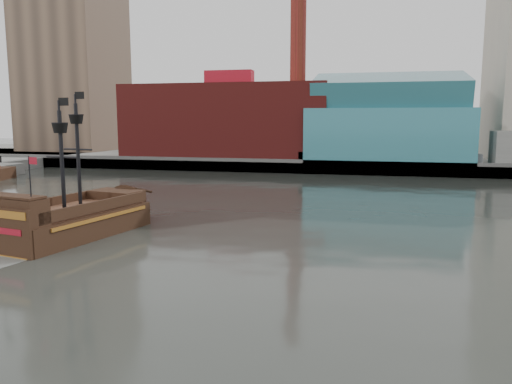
# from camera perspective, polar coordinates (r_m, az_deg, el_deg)

# --- Properties ---
(ground) EXTENTS (400.00, 400.00, 0.00)m
(ground) POSITION_cam_1_polar(r_m,az_deg,el_deg) (31.95, -1.82, -9.91)
(ground) COLOR #2A2D27
(ground) RESTS_ON ground
(promenade_far) EXTENTS (220.00, 60.00, 2.00)m
(promenade_far) POSITION_cam_1_polar(r_m,az_deg,el_deg) (121.86, 9.72, 3.95)
(promenade_far) COLOR slate
(promenade_far) RESTS_ON ground
(seawall) EXTENTS (220.00, 1.00, 2.60)m
(seawall) POSITION_cam_1_polar(r_m,az_deg,el_deg) (92.53, 8.48, 2.82)
(seawall) COLOR #4C4C49
(seawall) RESTS_ON ground
(skyline) EXTENTS (149.00, 45.00, 62.00)m
(skyline) POSITION_cam_1_polar(r_m,az_deg,el_deg) (114.79, 12.44, 15.40)
(skyline) COLOR brown
(skyline) RESTS_ON promenade_far
(pirate_ship) EXTENTS (8.60, 18.40, 13.26)m
(pirate_ship) POSITION_cam_1_polar(r_m,az_deg,el_deg) (45.49, -20.27, -3.36)
(pirate_ship) COLOR black
(pirate_ship) RESTS_ON ground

